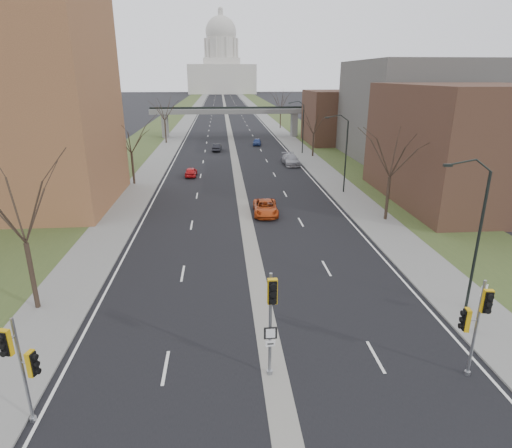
{
  "coord_description": "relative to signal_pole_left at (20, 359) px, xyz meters",
  "views": [
    {
      "loc": [
        -2.16,
        -14.79,
        12.85
      ],
      "look_at": [
        -0.13,
        9.94,
        4.18
      ],
      "focal_mm": 30.0,
      "sensor_mm": 36.0,
      "label": 1
    }
  ],
  "objects": [
    {
      "name": "capitol",
      "position": [
        9.68,
        321.02,
        15.57
      ],
      "size": [
        48.0,
        42.0,
        55.75
      ],
      "color": "#BBB8AB",
      "rests_on": "ground"
    },
    {
      "name": "tree_right_c",
      "position": [
        22.68,
        96.02,
        4.01
      ],
      "size": [
        7.65,
        7.65,
        9.99
      ],
      "color": "#382B21",
      "rests_on": "sidewalk_right"
    },
    {
      "name": "sidewalk_left",
      "position": [
        -2.32,
        151.02,
        -2.97
      ],
      "size": [
        4.0,
        600.0,
        0.12
      ],
      "primitive_type": "cube",
      "color": "gray",
      "rests_on": "ground"
    },
    {
      "name": "car_right_near",
      "position": [
        11.68,
        25.72,
        -2.34
      ],
      "size": [
        2.47,
        5.03,
        1.37
      ],
      "primitive_type": "imported",
      "rotation": [
        0.0,
        0.0,
        -0.04
      ],
      "color": "#BB4314",
      "rests_on": "ground"
    },
    {
      "name": "ground",
      "position": [
        9.68,
        1.02,
        -3.03
      ],
      "size": [
        700.0,
        700.0,
        0.0
      ],
      "primitive_type": "plane",
      "color": "black",
      "rests_on": "ground"
    },
    {
      "name": "car_left_far",
      "position": [
        6.83,
        63.04,
        -2.38
      ],
      "size": [
        1.78,
        4.06,
        1.3
      ],
      "primitive_type": "imported",
      "rotation": [
        0.0,
        0.0,
        3.04
      ],
      "color": "black",
      "rests_on": "ground"
    },
    {
      "name": "grass_verge_right",
      "position": [
        27.68,
        151.02,
        -2.98
      ],
      "size": [
        8.0,
        600.0,
        0.1
      ],
      "primitive_type": "cube",
      "color": "#2F411E",
      "rests_on": "ground"
    },
    {
      "name": "signal_pole_right",
      "position": [
        18.19,
        1.31,
        0.08
      ],
      "size": [
        0.81,
        0.95,
        4.74
      ],
      "rotation": [
        0.0,
        0.0,
        -0.16
      ],
      "color": "gray",
      "rests_on": "ground"
    },
    {
      "name": "signal_pole_median",
      "position": [
        9.46,
        1.94,
        0.5
      ],
      "size": [
        0.58,
        0.82,
        5.06
      ],
      "rotation": [
        0.0,
        0.0,
        0.03
      ],
      "color": "gray",
      "rests_on": "ground"
    },
    {
      "name": "tree_left_c",
      "position": [
        -3.32,
        73.02,
        4.01
      ],
      "size": [
        7.65,
        7.65,
        9.99
      ],
      "color": "#382B21",
      "rests_on": "sidewalk_left"
    },
    {
      "name": "commercial_block_mid",
      "position": [
        37.68,
        53.02,
        4.47
      ],
      "size": [
        18.0,
        22.0,
        15.0
      ],
      "primitive_type": "cube",
      "color": "#605E58",
      "rests_on": "ground"
    },
    {
      "name": "tree_left_b",
      "position": [
        -3.32,
        39.02,
        3.2
      ],
      "size": [
        6.75,
        6.75,
        8.81
      ],
      "color": "#382B21",
      "rests_on": "sidewalk_left"
    },
    {
      "name": "tree_right_a",
      "position": [
        22.68,
        23.02,
        3.61
      ],
      "size": [
        7.2,
        7.2,
        9.4
      ],
      "color": "#382B21",
      "rests_on": "sidewalk_right"
    },
    {
      "name": "tree_right_b",
      "position": [
        22.68,
        56.02,
        2.79
      ],
      "size": [
        6.3,
        6.3,
        8.22
      ],
      "color": "#382B21",
      "rests_on": "sidewalk_right"
    },
    {
      "name": "speed_limit_sign",
      "position": [
        21.24,
        5.42,
        -1.36
      ],
      "size": [
        0.47,
        0.19,
        2.25
      ],
      "rotation": [
        0.0,
        0.0,
        0.34
      ],
      "color": "black",
      "rests_on": "sidewalk_right"
    },
    {
      "name": "car_right_mid",
      "position": [
        17.97,
        49.59,
        -2.24
      ],
      "size": [
        2.4,
        5.48,
        1.57
      ],
      "primitive_type": "imported",
      "rotation": [
        0.0,
        0.0,
        0.04
      ],
      "color": "gray",
      "rests_on": "ground"
    },
    {
      "name": "pedestrian_bridge",
      "position": [
        9.68,
        81.02,
        1.82
      ],
      "size": [
        34.0,
        3.0,
        6.45
      ],
      "color": "slate",
      "rests_on": "ground"
    },
    {
      "name": "commercial_block_near",
      "position": [
        33.68,
        29.02,
        2.97
      ],
      "size": [
        16.0,
        20.0,
        12.0
      ],
      "primitive_type": "cube",
      "color": "#4D3424",
      "rests_on": "ground"
    },
    {
      "name": "grass_verge_left",
      "position": [
        -8.32,
        151.02,
        -2.98
      ],
      "size": [
        8.0,
        600.0,
        0.1
      ],
      "primitive_type": "cube",
      "color": "#2F411E",
      "rests_on": "ground"
    },
    {
      "name": "streetlight_far",
      "position": [
        20.67,
        59.02,
        3.93
      ],
      "size": [
        2.61,
        0.2,
        8.7
      ],
      "color": "black",
      "rests_on": "sidewalk_right"
    },
    {
      "name": "streetlight_mid",
      "position": [
        20.67,
        33.02,
        3.93
      ],
      "size": [
        2.61,
        0.2,
        8.7
      ],
      "color": "black",
      "rests_on": "sidewalk_right"
    },
    {
      "name": "streetlight_near",
      "position": [
        20.67,
        7.02,
        3.93
      ],
      "size": [
        2.61,
        0.2,
        8.7
      ],
      "color": "black",
      "rests_on": "sidewalk_right"
    },
    {
      "name": "signal_pole_left",
      "position": [
        0.0,
        0.0,
        0.0
      ],
      "size": [
        1.0,
        0.77,
        4.63
      ],
      "rotation": [
        0.0,
        0.0,
        -0.27
      ],
      "color": "gray",
      "rests_on": "ground"
    },
    {
      "name": "commercial_block_far",
      "position": [
        31.68,
        71.02,
        1.97
      ],
      "size": [
        14.0,
        14.0,
        10.0
      ],
      "primitive_type": "cube",
      "color": "#4D3424",
      "rests_on": "ground"
    },
    {
      "name": "car_left_near",
      "position": [
        3.44,
        42.99,
        -2.41
      ],
      "size": [
        1.57,
        3.69,
        1.24
      ],
      "primitive_type": "imported",
      "rotation": [
        0.0,
        0.0,
        3.11
      ],
      "color": "red",
      "rests_on": "ground"
    },
    {
      "name": "car_right_far",
      "position": [
        14.48,
        69.04,
        -2.39
      ],
      "size": [
        1.98,
        3.93,
        1.29
      ],
      "primitive_type": "imported",
      "rotation": [
        0.0,
        0.0,
        -0.13
      ],
      "color": "navy",
      "rests_on": "ground"
    },
    {
      "name": "tree_left_a",
      "position": [
        -3.32,
        9.02,
        3.61
      ],
      "size": [
        7.2,
        7.2,
        9.4
      ],
      "color": "#382B21",
      "rests_on": "sidewalk_left"
    },
    {
      "name": "sidewalk_right",
      "position": [
        21.68,
        151.02,
        -2.97
      ],
      "size": [
        4.0,
        600.0,
        0.12
      ],
      "primitive_type": "cube",
      "color": "gray",
      "rests_on": "ground"
    },
    {
      "name": "road_surface",
      "position": [
        9.68,
        151.02,
        -3.02
      ],
      "size": [
        20.0,
        600.0,
        0.01
      ],
      "primitive_type": "cube",
      "color": "black",
      "rests_on": "ground"
    },
    {
      "name": "median_strip",
      "position": [
        9.68,
        151.02,
        -3.03
      ],
      "size": [
        1.2,
        600.0,
        0.02
      ],
      "primitive_type": "cube",
      "color": "gray",
      "rests_on": "ground"
    }
  ]
}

